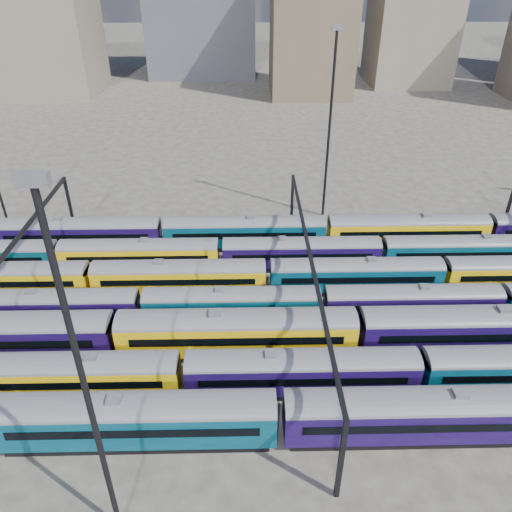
{
  "coord_description": "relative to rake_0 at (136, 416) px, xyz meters",
  "views": [
    {
      "loc": [
        3.79,
        -41.27,
        33.35
      ],
      "look_at": [
        4.85,
        7.92,
        3.0
      ],
      "focal_mm": 35.0,
      "sensor_mm": 36.0,
      "label": 1
    }
  ],
  "objects": [
    {
      "name": "rake_5",
      "position": [
        -4.24,
        25.0,
        -0.35
      ],
      "size": [
        135.36,
        2.83,
        4.75
      ],
      "color": "black",
      "rests_on": "ground"
    },
    {
      "name": "rake_0",
      "position": [
        0.0,
        0.0,
        0.0
      ],
      "size": [
        109.77,
        3.21,
        5.42
      ],
      "color": "black",
      "rests_on": "ground"
    },
    {
      "name": "rake_3",
      "position": [
        -11.71,
        15.0,
        -0.44
      ],
      "size": [
        130.55,
        2.73,
        4.58
      ],
      "color": "black",
      "rests_on": "ground"
    },
    {
      "name": "rake_6",
      "position": [
        18.92,
        30.0,
        -0.13
      ],
      "size": [
        126.04,
        3.07,
        5.18
      ],
      "color": "black",
      "rests_on": "ground"
    },
    {
      "name": "rake_1",
      "position": [
        2.98,
        5.0,
        -0.2
      ],
      "size": [
        122.64,
        2.99,
        5.04
      ],
      "color": "black",
      "rests_on": "ground"
    },
    {
      "name": "gantry_1",
      "position": [
        -15.17,
        15.0,
        3.94
      ],
      "size": [
        0.35,
        40.35,
        8.03
      ],
      "color": "black",
      "rests_on": "ground"
    },
    {
      "name": "gantry_2",
      "position": [
        14.83,
        15.0,
        3.94
      ],
      "size": [
        0.35,
        40.35,
        8.03
      ],
      "color": "black",
      "rests_on": "ground"
    },
    {
      "name": "rake_4",
      "position": [
        10.96,
        20.0,
        -0.31
      ],
      "size": [
        117.9,
        2.88,
        4.84
      ],
      "color": "black",
      "rests_on": "ground"
    },
    {
      "name": "mast_2",
      "position": [
        -0.17,
        -7.0,
        11.12
      ],
      "size": [
        1.4,
        0.5,
        25.6
      ],
      "color": "black",
      "rests_on": "ground"
    },
    {
      "name": "mast_3",
      "position": [
        19.83,
        39.0,
        11.12
      ],
      "size": [
        1.4,
        0.5,
        25.6
      ],
      "color": "black",
      "rests_on": "ground"
    },
    {
      "name": "ground",
      "position": [
        4.83,
        15.0,
        -2.85
      ],
      "size": [
        500.0,
        500.0,
        0.0
      ],
      "primitive_type": "plane",
      "color": "#3D3833",
      "rests_on": "ground"
    }
  ]
}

